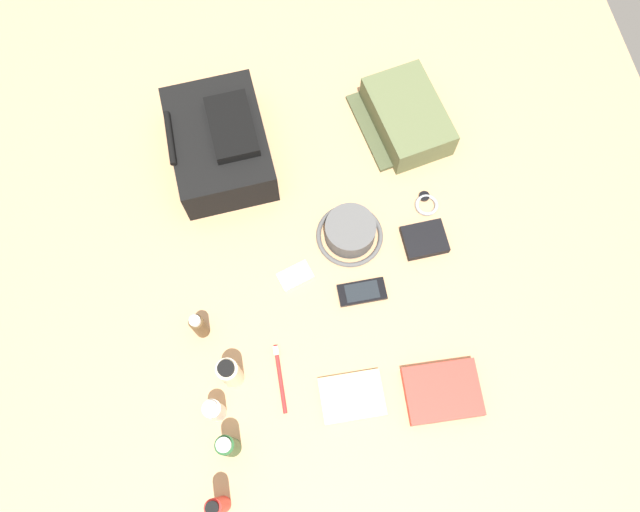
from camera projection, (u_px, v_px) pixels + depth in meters
ground_plane at (320, 263)px, 1.63m from camera, size 2.64×2.02×0.02m
backpack at (220, 144)px, 1.65m from camera, size 0.34×0.26×0.16m
toiletry_pouch at (406, 117)px, 1.71m from camera, size 0.29×0.25×0.09m
bucket_hat at (350, 232)px, 1.61m from camera, size 0.17×0.17×0.07m
sunscreen_spray at (218, 506)px, 1.35m from camera, size 0.04×0.04×0.16m
shampoo_bottle at (228, 446)px, 1.40m from camera, size 0.04×0.04×0.15m
toothpaste_tube at (214, 410)px, 1.44m from camera, size 0.04×0.04×0.12m
lotion_bottle at (230, 373)px, 1.45m from camera, size 0.05×0.05×0.15m
cologne_bottle at (199, 326)px, 1.51m from camera, size 0.04×0.04×0.12m
paperback_novel at (442, 392)px, 1.50m from camera, size 0.15×0.19×0.03m
cell_phone at (362, 292)px, 1.58m from camera, size 0.06×0.12×0.01m
media_player at (295, 276)px, 1.60m from camera, size 0.07×0.10×0.01m
wristwatch at (426, 204)px, 1.66m from camera, size 0.07×0.06×0.01m
toothbrush at (280, 375)px, 1.52m from camera, size 0.16×0.02×0.02m
wallet at (425, 241)px, 1.62m from camera, size 0.09×0.11×0.02m
notepad at (352, 397)px, 1.50m from camera, size 0.12×0.15×0.02m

